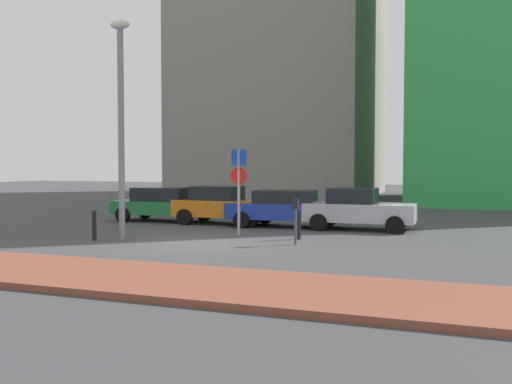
# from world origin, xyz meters

# --- Properties ---
(ground_plane) EXTENTS (120.00, 120.00, 0.00)m
(ground_plane) POSITION_xyz_m (0.00, 0.00, 0.00)
(ground_plane) COLOR #424244
(sidewalk_brick) EXTENTS (40.00, 3.06, 0.14)m
(sidewalk_brick) POSITION_xyz_m (0.00, -5.70, 0.07)
(sidewalk_brick) COLOR brown
(sidewalk_brick) RESTS_ON ground
(parked_car_green) EXTENTS (4.35, 2.16, 1.48)m
(parked_car_green) POSITION_xyz_m (-4.67, 5.78, 0.78)
(parked_car_green) COLOR #237238
(parked_car_green) RESTS_ON ground
(parked_car_orange) EXTENTS (4.25, 1.97, 1.57)m
(parked_car_orange) POSITION_xyz_m (-1.73, 5.61, 0.79)
(parked_car_orange) COLOR orange
(parked_car_orange) RESTS_ON ground
(parked_car_blue) EXTENTS (4.69, 2.19, 1.45)m
(parked_car_blue) POSITION_xyz_m (1.01, 5.45, 0.76)
(parked_car_blue) COLOR #1E389E
(parked_car_blue) RESTS_ON ground
(parked_car_silver) EXTENTS (4.09, 2.07, 1.57)m
(parked_car_silver) POSITION_xyz_m (3.87, 5.50, 0.79)
(parked_car_silver) COLOR #B7BABF
(parked_car_silver) RESTS_ON ground
(parking_sign_post) EXTENTS (0.60, 0.10, 2.99)m
(parking_sign_post) POSITION_xyz_m (0.38, 2.16, 1.88)
(parking_sign_post) COLOR gray
(parking_sign_post) RESTS_ON ground
(parking_meter) EXTENTS (0.18, 0.14, 1.38)m
(parking_meter) POSITION_xyz_m (2.84, 0.72, 0.90)
(parking_meter) COLOR #4C4C51
(parking_meter) RESTS_ON ground
(street_lamp) EXTENTS (0.70, 0.36, 7.11)m
(street_lamp) POSITION_xyz_m (-2.84, -0.04, 4.18)
(street_lamp) COLOR gray
(street_lamp) RESTS_ON ground
(traffic_bollard_near) EXTENTS (0.14, 0.14, 0.94)m
(traffic_bollard_near) POSITION_xyz_m (2.58, 1.97, 0.47)
(traffic_bollard_near) COLOR black
(traffic_bollard_near) RESTS_ON ground
(traffic_bollard_mid) EXTENTS (0.14, 0.14, 0.96)m
(traffic_bollard_mid) POSITION_xyz_m (-3.54, -0.57, 0.48)
(traffic_bollard_mid) COLOR black
(traffic_bollard_mid) RESTS_ON ground
(building_under_construction) EXTENTS (15.06, 15.44, 21.34)m
(building_under_construction) POSITION_xyz_m (-7.14, 30.55, 10.67)
(building_under_construction) COLOR gray
(building_under_construction) RESTS_ON ground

